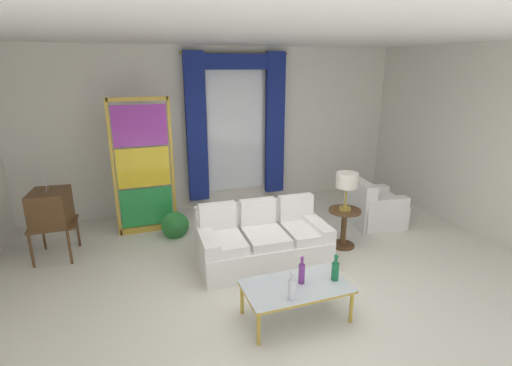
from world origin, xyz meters
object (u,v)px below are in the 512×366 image
at_px(bottle_amber_squat, 335,270).
at_px(stained_glass_divider, 144,170).
at_px(peacock_figurine, 176,227).
at_px(table_lamp_brass, 347,182).
at_px(bottle_crystal_tall, 292,287).
at_px(coffee_table, 296,288).
at_px(vintage_tv, 51,209).
at_px(couch_white_long, 261,241).
at_px(armchair_white, 372,208).
at_px(bottle_blue_decanter, 302,272).
at_px(round_side_table, 344,225).

distance_m(bottle_amber_squat, stained_glass_divider, 3.48).
relative_size(peacock_figurine, table_lamp_brass, 1.05).
bearing_deg(bottle_amber_squat, bottle_crystal_tall, -164.42).
height_order(coffee_table, peacock_figurine, peacock_figurine).
distance_m(coffee_table, table_lamp_brass, 2.07).
relative_size(coffee_table, vintage_tv, 0.84).
distance_m(couch_white_long, peacock_figurine, 1.50).
bearing_deg(coffee_table, vintage_tv, 137.24).
xyz_separation_m(bottle_amber_squat, table_lamp_brass, (0.99, 1.40, 0.50)).
height_order(armchair_white, peacock_figurine, armchair_white).
height_order(bottle_blue_decanter, stained_glass_divider, stained_glass_divider).
xyz_separation_m(bottle_amber_squat, armchair_white, (1.93, 1.98, -0.24)).
bearing_deg(coffee_table, stained_glass_divider, 114.50).
bearing_deg(armchair_white, bottle_crystal_tall, -139.56).
height_order(coffee_table, table_lamp_brass, table_lamp_brass).
height_order(bottle_crystal_tall, armchair_white, armchair_white).
distance_m(armchair_white, peacock_figurine, 3.34).
bearing_deg(stained_glass_divider, peacock_figurine, -51.44).
height_order(bottle_blue_decanter, armchair_white, armchair_white).
xyz_separation_m(bottle_blue_decanter, bottle_crystal_tall, (-0.22, -0.23, 0.00)).
bearing_deg(stained_glass_divider, vintage_tv, -160.70).
bearing_deg(bottle_crystal_tall, stained_glass_divider, 110.57).
bearing_deg(couch_white_long, coffee_table, -94.21).
bearing_deg(stained_glass_divider, bottle_crystal_tall, -69.43).
xyz_separation_m(bottle_blue_decanter, armchair_white, (2.30, 1.92, -0.25)).
xyz_separation_m(coffee_table, bottle_crystal_tall, (-0.15, -0.22, 0.17)).
distance_m(stained_glass_divider, round_side_table, 3.24).
height_order(armchair_white, stained_glass_divider, stained_glass_divider).
height_order(bottle_amber_squat, peacock_figurine, bottle_amber_squat).
bearing_deg(armchair_white, vintage_tv, 174.20).
height_order(couch_white_long, table_lamp_brass, table_lamp_brass).
xyz_separation_m(couch_white_long, round_side_table, (1.33, 0.01, 0.05)).
distance_m(bottle_blue_decanter, bottle_crystal_tall, 0.32).
relative_size(bottle_crystal_tall, armchair_white, 0.35).
xyz_separation_m(bottle_crystal_tall, table_lamp_brass, (1.58, 1.56, 0.49)).
bearing_deg(bottle_amber_squat, round_side_table, 54.63).
height_order(vintage_tv, table_lamp_brass, vintage_tv).
height_order(vintage_tv, round_side_table, vintage_tv).
distance_m(bottle_amber_squat, peacock_figurine, 2.84).
bearing_deg(peacock_figurine, vintage_tv, 179.08).
distance_m(couch_white_long, bottle_blue_decanter, 1.34).
xyz_separation_m(bottle_crystal_tall, vintage_tv, (-2.49, 2.66, 0.19)).
distance_m(bottle_crystal_tall, bottle_amber_squat, 0.61).
bearing_deg(bottle_amber_squat, table_lamp_brass, 54.63).
xyz_separation_m(bottle_blue_decanter, round_side_table, (1.36, 1.33, -0.18)).
bearing_deg(round_side_table, bottle_blue_decanter, -135.68).
distance_m(vintage_tv, round_side_table, 4.23).
bearing_deg(bottle_blue_decanter, armchair_white, 39.81).
bearing_deg(table_lamp_brass, bottle_amber_squat, -125.37).
distance_m(couch_white_long, bottle_crystal_tall, 1.59).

